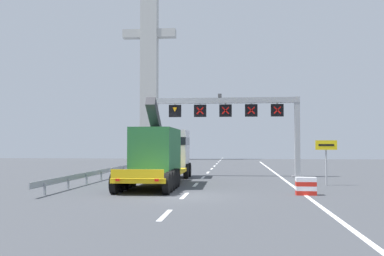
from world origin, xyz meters
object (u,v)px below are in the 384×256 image
object	(u,v)px
overhead_lane_gantry	(242,112)
crash_barrier_striped	(306,186)
heavy_haul_truck_yellow	(163,153)
bridge_pylon_distant	(149,56)
exit_sign_yellow	(326,152)

from	to	relation	value
overhead_lane_gantry	crash_barrier_striped	size ratio (longest dim) A/B	11.91
overhead_lane_gantry	crash_barrier_striped	xyz separation A→B (m)	(3.06, -12.55, -4.69)
heavy_haul_truck_yellow	crash_barrier_striped	xyz separation A→B (m)	(8.47, -6.83, -1.54)
bridge_pylon_distant	exit_sign_yellow	bearing A→B (deg)	-65.67
overhead_lane_gantry	exit_sign_yellow	bearing A→B (deg)	-54.09
overhead_lane_gantry	heavy_haul_truck_yellow	size ratio (longest dim) A/B	0.85
crash_barrier_striped	heavy_haul_truck_yellow	bearing A→B (deg)	141.14
exit_sign_yellow	crash_barrier_striped	bearing A→B (deg)	-111.07
exit_sign_yellow	bridge_pylon_distant	world-z (taller)	bridge_pylon_distant
heavy_haul_truck_yellow	bridge_pylon_distant	world-z (taller)	bridge_pylon_distant
crash_barrier_striped	overhead_lane_gantry	bearing A→B (deg)	103.70
heavy_haul_truck_yellow	exit_sign_yellow	size ratio (longest dim) A/B	5.01
overhead_lane_gantry	heavy_haul_truck_yellow	distance (m)	8.49
bridge_pylon_distant	overhead_lane_gantry	bearing A→B (deg)	-68.17
overhead_lane_gantry	bridge_pylon_distant	xyz separation A→B (m)	(-15.04, 37.55, 12.44)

